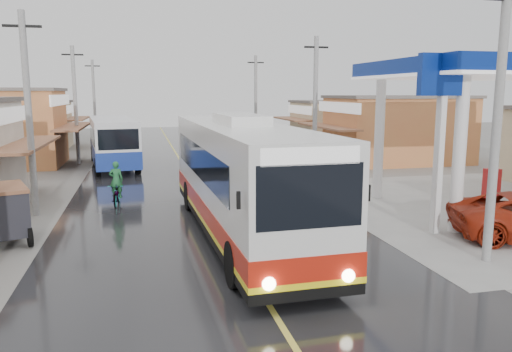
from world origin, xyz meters
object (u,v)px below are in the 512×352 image
object	(u,v)px
second_bus	(113,141)
tricycle_near	(1,211)
coach_bus	(240,178)
cyclist	(117,191)

from	to	relation	value
second_bus	tricycle_near	distance (m)	16.88
coach_bus	tricycle_near	size ratio (longest dim) A/B	5.06
coach_bus	cyclist	distance (m)	7.27
coach_bus	cyclist	xyz separation A→B (m)	(-4.38, 5.64, -1.35)
second_bus	tricycle_near	size ratio (longest dim) A/B	3.73
second_bus	coach_bus	bearing A→B (deg)	-80.58
coach_bus	second_bus	world-z (taller)	coach_bus
tricycle_near	cyclist	bearing A→B (deg)	35.30
tricycle_near	coach_bus	bearing A→B (deg)	-25.05
coach_bus	second_bus	distance (m)	18.20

